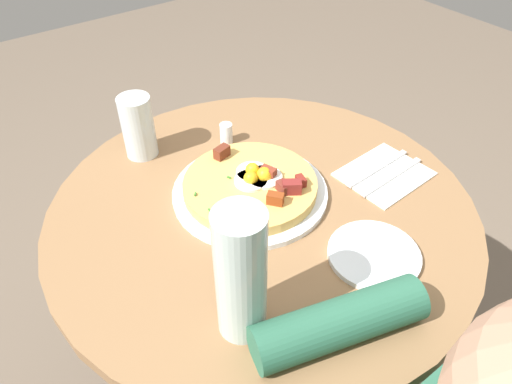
# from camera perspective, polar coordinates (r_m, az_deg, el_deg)

# --- Properties ---
(dining_table) EXTENTS (0.82, 0.82, 0.75)m
(dining_table) POSITION_cam_1_polar(r_m,az_deg,el_deg) (1.05, 0.65, -8.75)
(dining_table) COLOR olive
(dining_table) RESTS_ON ground_plane
(pizza_plate) EXTENTS (0.30, 0.30, 0.01)m
(pizza_plate) POSITION_cam_1_polar(r_m,az_deg,el_deg) (0.94, -0.72, -0.01)
(pizza_plate) COLOR white
(pizza_plate) RESTS_ON dining_table
(breakfast_pizza) EXTENTS (0.26, 0.26, 0.05)m
(breakfast_pizza) POSITION_cam_1_polar(r_m,az_deg,el_deg) (0.93, -0.57, 0.91)
(breakfast_pizza) COLOR #DBAD58
(breakfast_pizza) RESTS_ON pizza_plate
(bread_plate) EXTENTS (0.16, 0.16, 0.01)m
(bread_plate) POSITION_cam_1_polar(r_m,az_deg,el_deg) (0.85, 13.78, -7.21)
(bread_plate) COLOR white
(bread_plate) RESTS_ON dining_table
(napkin) EXTENTS (0.18, 0.15, 0.00)m
(napkin) POSITION_cam_1_polar(r_m,az_deg,el_deg) (1.02, 14.93, 2.07)
(napkin) COLOR white
(napkin) RESTS_ON dining_table
(fork) EXTENTS (0.18, 0.02, 0.00)m
(fork) POSITION_cam_1_polar(r_m,az_deg,el_deg) (1.03, 14.20, 2.75)
(fork) COLOR silver
(fork) RESTS_ON napkin
(knife) EXTENTS (0.18, 0.02, 0.00)m
(knife) POSITION_cam_1_polar(r_m,az_deg,el_deg) (1.01, 15.76, 1.77)
(knife) COLOR silver
(knife) RESTS_ON napkin
(water_glass) EXTENTS (0.07, 0.07, 0.14)m
(water_glass) POSITION_cam_1_polar(r_m,az_deg,el_deg) (1.04, -13.78, 7.51)
(water_glass) COLOR silver
(water_glass) RESTS_ON dining_table
(water_bottle) EXTENTS (0.07, 0.07, 0.23)m
(water_bottle) POSITION_cam_1_polar(r_m,az_deg,el_deg) (0.66, -1.80, -9.88)
(water_bottle) COLOR silver
(water_bottle) RESTS_ON dining_table
(salt_shaker) EXTENTS (0.03, 0.03, 0.05)m
(salt_shaker) POSITION_cam_1_polar(r_m,az_deg,el_deg) (1.07, -3.54, 6.94)
(salt_shaker) COLOR white
(salt_shaker) RESTS_ON dining_table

